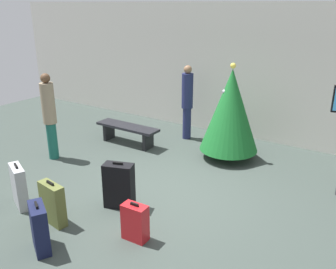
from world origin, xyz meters
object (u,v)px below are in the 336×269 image
Objects in this scene: holiday_tree at (230,110)px; suitcase_1 at (53,204)px; waiting_bench at (128,130)px; suitcase_4 at (119,186)px; traveller_1 at (49,114)px; suitcase_0 at (40,228)px; suitcase_2 at (19,187)px; suitcase_3 at (135,222)px; traveller_0 at (187,100)px.

holiday_tree is 2.96× the size of suitcase_1.
suitcase_1 reaches higher than waiting_bench.
holiday_tree is at bearing 77.14° from suitcase_4.
traveller_1 is 2.61× the size of suitcase_0.
suitcase_1 is at bearing -107.36° from holiday_tree.
suitcase_2 is 1.28× the size of suitcase_3.
waiting_bench is 1.66m from traveller_0.
traveller_1 is at bearing 136.90° from suitcase_0.
suitcase_1 is at bearing -2.20° from suitcase_2.
holiday_tree is 2.60m from waiting_bench.
suitcase_0 is (0.59, -5.02, -0.66)m from traveller_0.
suitcase_2 is 1.70m from suitcase_4.
holiday_tree is 1.11× the size of traveller_1.
holiday_tree is at bearing -22.22° from traveller_0.
holiday_tree reaches higher than suitcase_3.
suitcase_1 is 1.10m from suitcase_4.
traveller_1 is 3.40m from suitcase_0.
waiting_bench is at bearing -131.00° from traveller_0.
suitcase_4 is (0.17, 1.50, 0.05)m from suitcase_0.
waiting_bench is 0.86× the size of traveller_1.
suitcase_1 is at bearing -40.11° from traveller_1.
traveller_0 is 4.53m from suitcase_1.
traveller_1 is at bearing 124.57° from suitcase_2.
suitcase_3 is (1.54, -4.10, -0.73)m from traveller_0.
traveller_1 reaches higher than suitcase_4.
waiting_bench is 0.88× the size of traveller_0.
suitcase_0 is at bearing -83.35° from traveller_0.
traveller_0 reaches higher than suitcase_0.
suitcase_0 is (2.43, -2.27, -0.69)m from traveller_1.
suitcase_4 is at bearing 32.67° from suitcase_2.
suitcase_3 is at bearing -69.37° from traveller_0.
suitcase_0 is 0.67m from suitcase_1.
suitcase_0 is 1.02× the size of suitcase_1.
suitcase_1 is 0.93× the size of suitcase_2.
waiting_bench is 2.14× the size of suitcase_2.
traveller_1 is 3.18× the size of suitcase_3.
suitcase_2 is 2.25m from suitcase_3.
suitcase_4 is (0.75, -3.53, -0.62)m from traveller_0.
suitcase_2 is at bearing -98.68° from traveller_0.
suitcase_2 is (-0.88, 0.03, 0.03)m from suitcase_1.
suitcase_3 is at bearing -21.79° from traveller_1.
holiday_tree is 1.29× the size of waiting_bench.
traveller_0 is at bearing 49.00° from waiting_bench.
waiting_bench is (-2.43, -0.57, -0.75)m from holiday_tree.
suitcase_1 is at bearing -87.37° from traveller_0.
suitcase_4 is at bearing -102.86° from holiday_tree.
waiting_bench is at bearing 112.35° from suitcase_0.
suitcase_2 is at bearing -147.33° from suitcase_4.
traveller_1 reaches higher than waiting_bench.
traveller_1 is 2.78m from suitcase_4.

